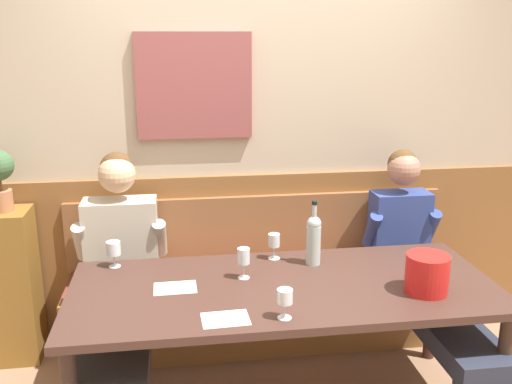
% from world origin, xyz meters
% --- Properties ---
extents(room_wall_back, '(6.80, 0.12, 2.80)m').
position_xyz_m(room_wall_back, '(-0.00, 1.09, 1.40)').
color(room_wall_back, '#C4B398').
rests_on(room_wall_back, ground).
extents(wood_wainscot_panel, '(6.80, 0.03, 1.07)m').
position_xyz_m(wood_wainscot_panel, '(0.00, 1.04, 0.54)').
color(wood_wainscot_panel, brown).
rests_on(wood_wainscot_panel, ground).
extents(wall_bench, '(2.44, 0.42, 0.94)m').
position_xyz_m(wall_bench, '(0.00, 0.83, 0.28)').
color(wall_bench, brown).
rests_on(wall_bench, ground).
extents(dining_table, '(2.14, 0.89, 0.73)m').
position_xyz_m(dining_table, '(0.00, 0.12, 0.65)').
color(dining_table, '#452C25').
rests_on(dining_table, ground).
extents(person_center_right_seat, '(0.53, 1.33, 1.29)m').
position_xyz_m(person_center_right_seat, '(-0.85, 0.44, 0.62)').
color(person_center_right_seat, '#31273B').
rests_on(person_center_right_seat, ground).
extents(person_center_left_seat, '(0.46, 1.32, 1.25)m').
position_xyz_m(person_center_left_seat, '(0.88, 0.42, 0.61)').
color(person_center_left_seat, '#2C2C36').
rests_on(person_center_left_seat, ground).
extents(ice_bucket, '(0.21, 0.21, 0.19)m').
position_xyz_m(ice_bucket, '(0.67, -0.06, 0.82)').
color(ice_bucket, red).
rests_on(ice_bucket, dining_table).
extents(wine_bottle_amber_mid, '(0.08, 0.08, 0.36)m').
position_xyz_m(wine_bottle_amber_mid, '(0.21, 0.36, 0.88)').
color(wine_bottle_amber_mid, '#B2C1BD').
rests_on(wine_bottle_amber_mid, dining_table).
extents(wine_glass_by_bottle, '(0.06, 0.06, 0.16)m').
position_xyz_m(wine_glass_by_bottle, '(-0.19, 0.22, 0.84)').
color(wine_glass_by_bottle, silver).
rests_on(wine_glass_by_bottle, dining_table).
extents(wine_glass_left_end, '(0.08, 0.08, 0.14)m').
position_xyz_m(wine_glass_left_end, '(-0.86, 0.47, 0.83)').
color(wine_glass_left_end, silver).
rests_on(wine_glass_left_end, dining_table).
extents(wine_glass_mid_left, '(0.07, 0.07, 0.14)m').
position_xyz_m(wine_glass_mid_left, '(-0.06, -0.23, 0.83)').
color(wine_glass_mid_left, silver).
rests_on(wine_glass_mid_left, dining_table).
extents(wine_glass_right_end, '(0.07, 0.07, 0.15)m').
position_xyz_m(wine_glass_right_end, '(0.01, 0.46, 0.83)').
color(wine_glass_right_end, silver).
rests_on(wine_glass_right_end, dining_table).
extents(tasting_sheet_left_guest, '(0.21, 0.15, 0.00)m').
position_xyz_m(tasting_sheet_left_guest, '(-0.54, 0.16, 0.73)').
color(tasting_sheet_left_guest, white).
rests_on(tasting_sheet_left_guest, dining_table).
extents(tasting_sheet_right_guest, '(0.22, 0.16, 0.00)m').
position_xyz_m(tasting_sheet_right_guest, '(-0.32, -0.20, 0.73)').
color(tasting_sheet_right_guest, white).
rests_on(tasting_sheet_right_guest, dining_table).
extents(corner_pedestal, '(0.28, 0.28, 0.95)m').
position_xyz_m(corner_pedestal, '(-1.52, 0.86, 0.48)').
color(corner_pedestal, olive).
rests_on(corner_pedestal, ground).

